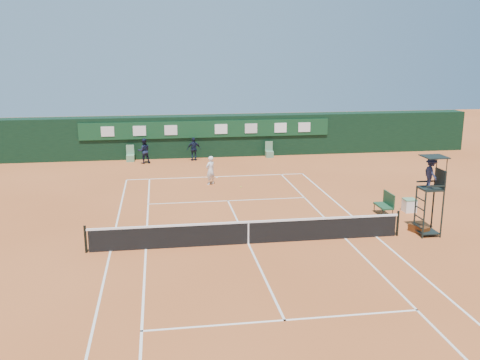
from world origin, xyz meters
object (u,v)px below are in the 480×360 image
tennis_net (248,232)px  umpire_chair (431,179)px  player_bench (386,203)px  cooler (409,205)px  player (210,170)px

tennis_net → umpire_chair: bearing=-0.6°
tennis_net → player_bench: size_ratio=10.75×
player_bench → tennis_net: bearing=-158.1°
umpire_chair → cooler: bearing=76.5°
player → player_bench: bearing=100.5°
player_bench → player: (-7.68, 7.14, 0.25)m
player_bench → player: 10.49m
umpire_chair → cooler: (0.79, 3.27, -2.13)m
umpire_chair → player: 13.13m
umpire_chair → player: (-8.25, 10.09, -1.61)m
tennis_net → player_bench: same height
player → umpire_chair: bearing=92.7°
player_bench → cooler: bearing=13.5°
umpire_chair → player_bench: 3.53m
umpire_chair → player_bench: (-0.57, 2.95, -1.86)m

